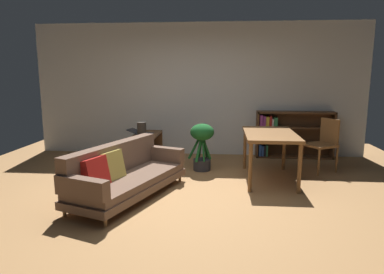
{
  "coord_description": "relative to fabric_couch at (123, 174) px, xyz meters",
  "views": [
    {
      "loc": [
        0.51,
        -4.49,
        1.68
      ],
      "look_at": [
        0.06,
        0.53,
        0.75
      ],
      "focal_mm": 32.28,
      "sensor_mm": 36.0,
      "label": 1
    }
  ],
  "objects": [
    {
      "name": "ground_plane",
      "position": [
        0.84,
        0.02,
        -0.33
      ],
      "size": [
        8.16,
        8.16,
        0.0
      ],
      "primitive_type": "plane",
      "color": "#9E7042"
    },
    {
      "name": "back_wall_panel",
      "position": [
        0.84,
        2.72,
        1.02
      ],
      "size": [
        6.8,
        0.1,
        2.7
      ],
      "primitive_type": "cube",
      "color": "silver",
      "rests_on": "ground_plane"
    },
    {
      "name": "fabric_couch",
      "position": [
        0.0,
        0.0,
        0.0
      ],
      "size": [
        1.37,
        2.1,
        0.72
      ],
      "color": "olive",
      "rests_on": "ground_plane"
    },
    {
      "name": "media_console",
      "position": [
        -0.07,
        1.71,
        -0.05
      ],
      "size": [
        0.44,
        1.14,
        0.57
      ],
      "color": "brown",
      "rests_on": "ground_plane"
    },
    {
      "name": "open_laptop",
      "position": [
        -0.16,
        1.79,
        0.26
      ],
      "size": [
        0.5,
        0.36,
        0.09
      ],
      "color": "#333338",
      "rests_on": "media_console"
    },
    {
      "name": "desk_speaker",
      "position": [
        -0.07,
        1.43,
        0.38
      ],
      "size": [
        0.16,
        0.16,
        0.27
      ],
      "color": "#2D2823",
      "rests_on": "media_console"
    },
    {
      "name": "potted_floor_plant",
      "position": [
        1.0,
        1.42,
        0.19
      ],
      "size": [
        0.46,
        0.44,
        0.83
      ],
      "color": "#333338",
      "rests_on": "ground_plane"
    },
    {
      "name": "dining_table",
      "position": [
        2.1,
        0.96,
        0.36
      ],
      "size": [
        0.79,
        1.36,
        0.77
      ],
      "color": "brown",
      "rests_on": "ground_plane"
    },
    {
      "name": "dining_chair_near",
      "position": [
        3.1,
        1.57,
        0.19
      ],
      "size": [
        0.61,
        0.6,
        0.91
      ],
      "color": "brown",
      "rests_on": "ground_plane"
    },
    {
      "name": "bookshelf",
      "position": [
        2.71,
        2.56,
        0.15
      ],
      "size": [
        1.53,
        0.29,
        0.94
      ],
      "color": "#56351E",
      "rests_on": "ground_plane"
    }
  ]
}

